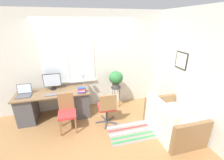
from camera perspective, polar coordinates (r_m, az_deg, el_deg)
ground_plane at (r=4.12m, az=-7.36°, el=-14.35°), size 14.00×14.00×0.00m
wall_back_with_window at (r=4.21m, az=-9.86°, el=6.77°), size 9.00×0.12×2.70m
wall_right_with_picture at (r=4.32m, az=22.10°, el=5.85°), size 0.08×9.00×2.70m
desk at (r=4.21m, az=-20.91°, el=-8.55°), size 1.80×0.66×0.74m
laptop at (r=4.17m, az=-30.52°, el=-4.38°), size 0.33×0.29×0.26m
monitor at (r=4.14m, az=-21.82°, el=-0.40°), size 0.43×0.16×0.42m
keyboard at (r=3.90m, az=-21.59°, el=-5.22°), size 0.34×0.11×0.02m
mouse at (r=3.88m, az=-18.13°, el=-4.75°), size 0.04×0.07×0.04m
desk_lamp at (r=4.00m, az=-10.85°, el=1.30°), size 0.12×0.12×0.40m
book_stack at (r=3.82m, az=-11.48°, el=-3.75°), size 0.20×0.18×0.14m
desk_chair_wooden at (r=3.66m, az=-16.81°, el=-11.37°), size 0.40×0.41×0.87m
office_chair_swivel at (r=3.67m, az=-1.91°, el=-10.35°), size 0.53×0.55×0.86m
couch_loveseat at (r=3.75m, az=21.58°, el=-14.53°), size 0.83×1.21×0.80m
plant_stand at (r=4.27m, az=1.44°, el=-3.61°), size 0.28×0.28×0.66m
potted_plant at (r=4.14m, az=1.48°, el=0.67°), size 0.39×0.39×0.46m
floor_rug_striped at (r=3.79m, az=10.62°, el=-18.19°), size 1.52×0.68×0.01m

